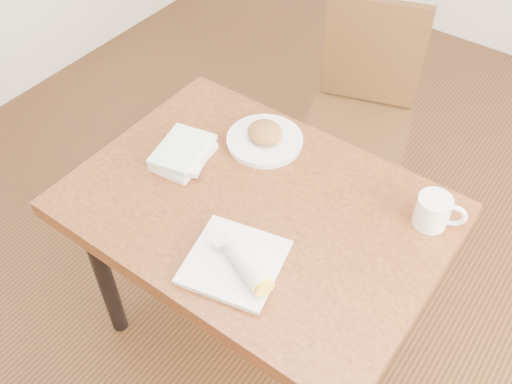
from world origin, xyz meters
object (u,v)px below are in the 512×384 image
Objects in this scene: chair_far at (362,104)px; plate_scone at (265,138)px; coffee_mug at (434,211)px; plate_burrito at (239,263)px; table at (256,223)px; book_stack at (184,153)px.

plate_scone is at bearing -95.20° from chair_far.
plate_burrito is at bearing -127.49° from coffee_mug.
coffee_mug is 0.48× the size of plate_burrito.
table is at bearing 115.21° from plate_burrito.
book_stack is (-0.30, 0.02, 0.12)m from table.
coffee_mug reaches higher than plate_burrito.
coffee_mug is at bearing 16.09° from book_stack.
book_stack is at bearing -127.55° from plate_scone.
plate_burrito is (-0.35, -0.46, -0.03)m from coffee_mug.
table is at bearing -152.34° from coffee_mug.
table is 0.53m from coffee_mug.
chair_far reaches higher than coffee_mug.
coffee_mug is (0.59, 0.00, 0.03)m from plate_scone.
book_stack is at bearing -163.91° from coffee_mug.
plate_scone is (-0.13, 0.23, 0.11)m from table.
chair_far is 3.78× the size of plate_scone.
coffee_mug is 0.78m from book_stack.
plate_scone reaches higher than book_stack.
plate_scone reaches higher than table.
chair_far is 6.63× the size of coffee_mug.
book_stack is at bearing 176.05° from table.
book_stack is (-0.22, -0.83, 0.23)m from chair_far.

